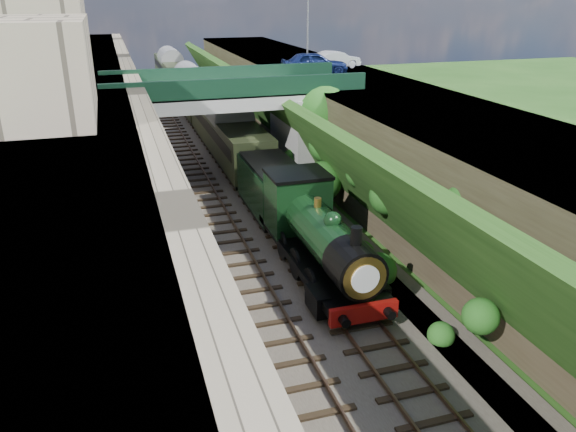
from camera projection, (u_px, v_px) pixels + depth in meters
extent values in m
plane|color=#1E4714|center=(388.00, 423.00, 16.75)|extent=(160.00, 160.00, 0.00)
cube|color=#473F38|center=(240.00, 199.00, 34.43)|extent=(10.00, 90.00, 0.20)
cube|color=#756B56|center=(143.00, 153.00, 31.64)|extent=(1.00, 90.00, 7.00)
cube|color=#262628|center=(77.00, 158.00, 30.68)|extent=(6.00, 90.00, 7.00)
cube|color=#262628|center=(383.00, 140.00, 35.93)|extent=(8.00, 90.00, 6.25)
cube|color=#1E4714|center=(317.00, 152.00, 34.84)|extent=(4.02, 90.00, 6.36)
sphere|color=#194C14|center=(481.00, 316.00, 18.97)|extent=(1.28, 1.28, 1.28)
sphere|color=#194C14|center=(463.00, 200.00, 21.99)|extent=(1.35, 1.35, 1.35)
sphere|color=#194C14|center=(378.00, 271.00, 24.68)|extent=(1.63, 1.63, 1.63)
sphere|color=#194C14|center=(388.00, 196.00, 26.34)|extent=(1.81, 1.81, 1.81)
sphere|color=#194C14|center=(361.00, 173.00, 29.21)|extent=(1.66, 1.66, 1.66)
sphere|color=#194C14|center=(322.00, 182.00, 32.52)|extent=(2.38, 2.38, 2.38)
sphere|color=#194C14|center=(328.00, 144.00, 33.80)|extent=(2.37, 2.37, 2.37)
sphere|color=#194C14|center=(293.00, 161.00, 37.09)|extent=(1.60, 1.60, 1.60)
sphere|color=#194C14|center=(287.00, 126.00, 40.38)|extent=(1.47, 1.47, 1.47)
sphere|color=#194C14|center=(280.00, 118.00, 42.29)|extent=(1.20, 1.20, 1.20)
sphere|color=#194C14|center=(272.00, 95.00, 46.01)|extent=(2.10, 2.10, 2.10)
sphere|color=#194C14|center=(265.00, 97.00, 47.04)|extent=(1.61, 1.61, 1.61)
sphere|color=#194C14|center=(257.00, 88.00, 50.01)|extent=(2.33, 2.33, 2.33)
sphere|color=#194C14|center=(229.00, 118.00, 53.64)|extent=(2.33, 2.33, 2.33)
cube|color=black|center=(207.00, 201.00, 33.83)|extent=(2.50, 90.00, 0.07)
cube|color=brown|center=(195.00, 200.00, 33.59)|extent=(0.08, 90.00, 0.14)
cube|color=brown|center=(219.00, 198.00, 33.99)|extent=(0.08, 90.00, 0.14)
cube|color=black|center=(259.00, 195.00, 34.71)|extent=(2.50, 90.00, 0.07)
cube|color=brown|center=(247.00, 195.00, 34.48)|extent=(0.08, 90.00, 0.14)
cube|color=brown|center=(270.00, 193.00, 34.87)|extent=(0.08, 90.00, 0.14)
cube|color=gray|center=(231.00, 96.00, 36.02)|extent=(16.00, 6.00, 0.90)
cube|color=#133521|center=(240.00, 88.00, 33.14)|extent=(16.00, 0.30, 1.20)
cube|color=#133521|center=(222.00, 75.00, 38.19)|extent=(16.00, 0.30, 1.20)
cube|color=gray|center=(139.00, 147.00, 35.43)|extent=(1.40, 6.40, 5.70)
cube|color=gray|center=(300.00, 135.00, 38.38)|extent=(2.40, 6.40, 5.70)
cube|color=gray|center=(44.00, 24.00, 36.70)|extent=(5.00, 10.00, 6.00)
cube|color=gray|center=(40.00, 69.00, 23.17)|extent=(4.00, 8.00, 4.00)
cylinder|color=black|center=(322.00, 153.00, 36.41)|extent=(0.30, 0.30, 4.40)
sphere|color=#194C14|center=(323.00, 113.00, 35.44)|extent=(3.60, 3.60, 3.60)
sphere|color=#194C14|center=(325.00, 120.00, 36.51)|extent=(2.40, 2.40, 2.40)
cylinder|color=gray|center=(308.00, 28.00, 44.68)|extent=(0.14, 0.14, 6.00)
imported|color=navy|center=(314.00, 63.00, 40.95)|extent=(4.98, 2.25, 1.66)
imported|color=silver|center=(335.00, 60.00, 44.58)|extent=(4.29, 2.21, 1.35)
cube|color=black|center=(324.00, 274.00, 24.49)|extent=(2.40, 8.40, 0.60)
cube|color=black|center=(317.00, 253.00, 25.17)|extent=(2.70, 10.00, 0.35)
cube|color=maroon|center=(364.00, 313.00, 20.69)|extent=(2.70, 0.25, 0.70)
cylinder|color=black|center=(324.00, 234.00, 23.98)|extent=(1.90, 5.60, 1.90)
cylinder|color=black|center=(355.00, 267.00, 21.05)|extent=(1.96, 1.80, 1.96)
cylinder|color=white|center=(366.00, 279.00, 20.19)|extent=(1.10, 0.05, 1.10)
cylinder|color=black|center=(356.00, 238.00, 20.61)|extent=(0.44, 0.44, 0.90)
sphere|color=black|center=(333.00, 221.00, 22.72)|extent=(0.76, 0.76, 0.76)
cylinder|color=#A57F33|center=(318.00, 203.00, 24.28)|extent=(0.32, 0.32, 0.50)
cube|color=black|center=(297.00, 202.00, 27.11)|extent=(2.75, 2.40, 2.80)
cube|color=black|center=(298.00, 174.00, 26.57)|extent=(2.85, 2.50, 0.15)
cube|color=black|center=(318.00, 301.00, 21.71)|extent=(0.60, 1.40, 0.90)
cube|color=black|center=(377.00, 291.00, 22.40)|extent=(0.60, 1.40, 0.90)
cube|color=black|center=(273.00, 210.00, 31.77)|extent=(2.30, 6.00, 0.50)
cube|color=black|center=(273.00, 206.00, 31.68)|extent=(2.60, 6.00, 0.50)
cube|color=black|center=(273.00, 186.00, 31.23)|extent=(2.70, 6.00, 2.40)
cube|color=black|center=(272.00, 164.00, 30.77)|extent=(2.50, 5.60, 0.20)
cube|color=black|center=(228.00, 154.00, 42.95)|extent=(2.30, 17.00, 0.40)
cube|color=black|center=(228.00, 151.00, 42.86)|extent=(2.50, 17.00, 0.50)
cube|color=#262D19|center=(227.00, 131.00, 42.30)|extent=(2.80, 18.00, 2.70)
cube|color=slate|center=(226.00, 112.00, 41.74)|extent=(2.90, 18.00, 0.50)
cube|color=black|center=(192.00, 108.00, 59.61)|extent=(2.30, 17.00, 0.40)
cube|color=black|center=(192.00, 106.00, 59.51)|extent=(2.50, 17.00, 0.50)
cube|color=#262D19|center=(191.00, 92.00, 58.95)|extent=(2.80, 18.00, 2.70)
cube|color=slate|center=(190.00, 77.00, 58.40)|extent=(2.90, 18.00, 0.50)
cube|color=black|center=(172.00, 83.00, 76.26)|extent=(2.30, 17.00, 0.40)
cube|color=black|center=(172.00, 81.00, 76.17)|extent=(2.50, 17.00, 0.50)
cube|color=#262D19|center=(171.00, 70.00, 75.61)|extent=(2.80, 18.00, 2.70)
cube|color=slate|center=(170.00, 58.00, 75.05)|extent=(2.90, 18.00, 0.50)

